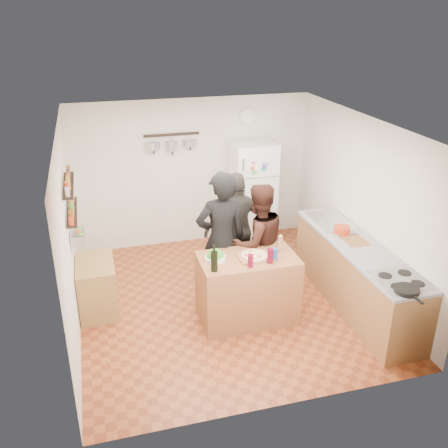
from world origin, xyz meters
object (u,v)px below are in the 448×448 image
object	(u,v)px
wine_bottle	(214,261)
counter_run	(356,276)
salad_bowl	(215,258)
salt_canister	(274,254)
person_left	(221,240)
skillet	(407,290)
red_bowl	(342,230)
pepper_mill	(280,245)
fridge	(252,194)
wall_clock	(248,117)
person_center	(258,243)
person_back	(237,229)
side_table	(97,287)
prep_island	(247,288)

from	to	relation	value
wine_bottle	counter_run	bearing A→B (deg)	4.05
salad_bowl	salt_canister	size ratio (longest dim) A/B	1.89
salt_canister	person_left	distance (m)	0.81
skillet	red_bowl	world-z (taller)	red_bowl
salad_bowl	person_left	size ratio (longest dim) A/B	0.14
pepper_mill	fridge	distance (m)	2.20
salt_canister	fridge	xyz separation A→B (m)	(0.49, 2.34, -0.08)
fridge	wall_clock	distance (m)	1.29
wall_clock	counter_run	bearing A→B (deg)	-74.08
red_bowl	skillet	bearing A→B (deg)	-91.76
person_center	person_back	xyz separation A→B (m)	(-0.14, 0.51, 0.00)
wine_bottle	person_left	distance (m)	0.77
wine_bottle	counter_run	xyz separation A→B (m)	(2.04, 0.14, -0.59)
person_back	skillet	size ratio (longest dim) A/B	6.16
salad_bowl	wine_bottle	world-z (taller)	wine_bottle
counter_run	skillet	size ratio (longest dim) A/B	9.47
skillet	red_bowl	size ratio (longest dim) A/B	1.24
side_table	wall_clock	bearing A→B (deg)	34.27
counter_run	side_table	xyz separation A→B (m)	(-3.44, 0.80, -0.09)
salad_bowl	red_bowl	distance (m)	1.93
red_bowl	fridge	distance (m)	2.00
person_center	fridge	size ratio (longest dim) A/B	0.95
wine_bottle	pepper_mill	xyz separation A→B (m)	(0.95, 0.27, -0.03)
prep_island	salt_canister	xyz separation A→B (m)	(0.30, -0.12, 0.53)
person_back	skillet	bearing A→B (deg)	116.51
fridge	person_center	bearing A→B (deg)	-105.86
person_center	skillet	bearing A→B (deg)	112.25
fridge	pepper_mill	bearing A→B (deg)	-98.85
salt_canister	skillet	size ratio (longest dim) A/B	0.51
person_back	counter_run	bearing A→B (deg)	139.36
pepper_mill	person_center	size ratio (longest dim) A/B	0.11
prep_island	red_bowl	size ratio (longest dim) A/B	5.58
person_left	person_center	size ratio (longest dim) A/B	1.13
prep_island	person_left	size ratio (longest dim) A/B	0.65
pepper_mill	fridge	xyz separation A→B (m)	(0.34, 2.17, -0.11)
counter_run	fridge	distance (m)	2.46
person_center	counter_run	distance (m)	1.42
person_back	fridge	world-z (taller)	fridge
pepper_mill	red_bowl	xyz separation A→B (m)	(1.04, 0.30, -0.04)
prep_island	fridge	world-z (taller)	fridge
salad_bowl	skillet	size ratio (longest dim) A/B	0.96
counter_run	pepper_mill	bearing A→B (deg)	173.41
red_bowl	person_center	bearing A→B (deg)	173.65
prep_island	skillet	bearing A→B (deg)	-41.62
wine_bottle	wall_clock	bearing A→B (deg)	65.08
pepper_mill	person_center	distance (m)	0.48
person_center	side_table	xyz separation A→B (m)	(-2.19, 0.24, -0.49)
skillet	prep_island	bearing A→B (deg)	138.38
salad_bowl	side_table	xyz separation A→B (m)	(-1.48, 0.67, -0.57)
wine_bottle	skillet	world-z (taller)	wine_bottle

